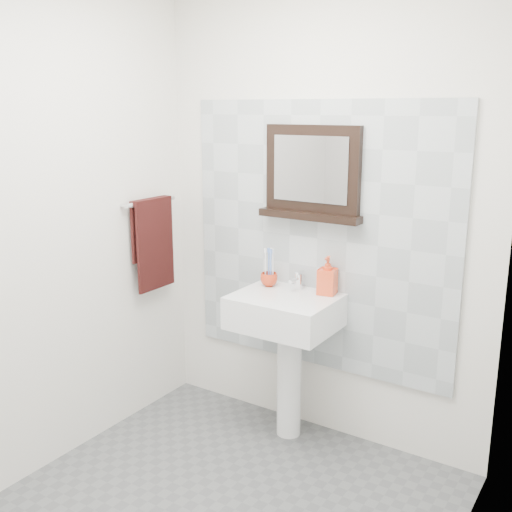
{
  "coord_description": "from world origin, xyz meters",
  "views": [
    {
      "loc": [
        1.49,
        -1.83,
        1.86
      ],
      "look_at": [
        -0.06,
        0.55,
        1.15
      ],
      "focal_mm": 42.0,
      "sensor_mm": 36.0,
      "label": 1
    }
  ],
  "objects_px": {
    "soap_dispenser": "(327,275)",
    "toothbrush_cup": "(269,279)",
    "pedestal_sink": "(286,327)",
    "hand_towel": "(153,237)",
    "framed_mirror": "(312,175)"
  },
  "relations": [
    {
      "from": "soap_dispenser",
      "to": "toothbrush_cup",
      "type": "bearing_deg",
      "value": 178.05
    },
    {
      "from": "toothbrush_cup",
      "to": "pedestal_sink",
      "type": "bearing_deg",
      "value": -29.75
    },
    {
      "from": "pedestal_sink",
      "to": "hand_towel",
      "type": "height_order",
      "value": "hand_towel"
    },
    {
      "from": "pedestal_sink",
      "to": "hand_towel",
      "type": "distance_m",
      "value": 0.97
    },
    {
      "from": "soap_dispenser",
      "to": "hand_towel",
      "type": "height_order",
      "value": "hand_towel"
    },
    {
      "from": "toothbrush_cup",
      "to": "hand_towel",
      "type": "distance_m",
      "value": 0.75
    },
    {
      "from": "pedestal_sink",
      "to": "soap_dispenser",
      "type": "bearing_deg",
      "value": 38.48
    },
    {
      "from": "pedestal_sink",
      "to": "framed_mirror",
      "type": "distance_m",
      "value": 0.85
    },
    {
      "from": "toothbrush_cup",
      "to": "framed_mirror",
      "type": "distance_m",
      "value": 0.65
    },
    {
      "from": "pedestal_sink",
      "to": "hand_towel",
      "type": "relative_size",
      "value": 1.75
    },
    {
      "from": "toothbrush_cup",
      "to": "hand_towel",
      "type": "relative_size",
      "value": 0.18
    },
    {
      "from": "toothbrush_cup",
      "to": "framed_mirror",
      "type": "height_order",
      "value": "framed_mirror"
    },
    {
      "from": "pedestal_sink",
      "to": "framed_mirror",
      "type": "xyz_separation_m",
      "value": [
        0.05,
        0.19,
        0.82
      ]
    },
    {
      "from": "pedestal_sink",
      "to": "framed_mirror",
      "type": "relative_size",
      "value": 1.61
    },
    {
      "from": "soap_dispenser",
      "to": "hand_towel",
      "type": "bearing_deg",
      "value": -175.6
    }
  ]
}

